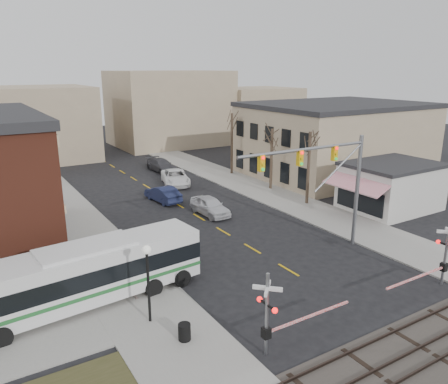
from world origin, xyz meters
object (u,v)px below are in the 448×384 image
Objects in this scene: car_b at (163,194)px; pedestrian_far at (102,265)px; rr_crossing_east at (441,255)px; trash_bin at (184,332)px; rr_crossing_west at (274,313)px; car_d at (162,165)px; transit_bus at (88,273)px; traffic_signal_mast at (330,172)px; car_a at (210,206)px; car_c at (175,177)px; street_lamp at (147,267)px; pedestrian_near at (135,284)px.

pedestrian_far is at bearing 47.09° from car_b.
rr_crossing_east reaches higher than trash_bin.
rr_crossing_west is 37.32m from car_d.
transit_bus is 6.57m from trash_bin.
trash_bin is at bearing -161.98° from traffic_signal_mast.
rr_crossing_west and rr_crossing_east have the same top height.
rr_crossing_east is at bearing 99.50° from car_b.
car_b is (-1.94, 5.75, -0.03)m from car_a.
traffic_signal_mast is 29.30m from car_d.
car_c is (1.86, 10.95, 0.01)m from car_a.
rr_crossing_east reaches higher than pedestrian_far.
car_a is (-4.98, 18.40, -1.17)m from rr_crossing_east.
street_lamp is at bearing 161.93° from rr_crossing_east.
rr_crossing_west is 24.58m from car_b.
car_c is at bearing 18.19° from pedestrian_far.
street_lamp reaches higher than pedestrian_far.
traffic_signal_mast is 18.34m from car_b.
rr_crossing_west is at bearing -102.23° from pedestrian_far.
street_lamp is 2.55× the size of pedestrian_near.
car_c is 3.01× the size of pedestrian_far.
car_c is at bearing 54.13° from transit_bus.
trash_bin is 0.50× the size of pedestrian_near.
car_a is at bearing -54.66° from pedestrian_near.
trash_bin is at bearing -71.59° from street_lamp.
car_a is (11.03, 13.17, -2.28)m from street_lamp.
traffic_signal_mast reaches higher than car_c.
traffic_signal_mast is 1.85× the size of rr_crossing_west.
traffic_signal_mast is at bearing -101.81° from pedestrian_near.
pedestrian_near is (-13.98, -28.16, 0.16)m from car_d.
transit_bus reaches higher than pedestrian_near.
street_lamp reaches higher than car_b.
trash_bin is (-3.12, 2.75, -1.44)m from rr_crossing_west.
transit_bus is 2.29× the size of rr_crossing_west.
rr_crossing_west is 1.20× the size of car_a.
car_a is (7.14, 18.25, -1.17)m from rr_crossing_west.
car_a is at bearing -104.40° from car_d.
traffic_signal_mast reaches higher than car_b.
rr_crossing_west is 6.91× the size of trash_bin.
rr_crossing_west is 1.06× the size of car_d.
rr_crossing_east reaches higher than car_b.
rr_crossing_west reaches higher than pedestrian_far.
car_b is at bearing 105.59° from traffic_signal_mast.
car_c reaches higher than car_d.
trash_bin is 0.17× the size of car_a.
rr_crossing_west is at bearing -110.29° from car_d.
rr_crossing_west reaches higher than transit_bus.
car_a is at bearing -82.61° from car_c.
car_d is 29.23m from pedestrian_far.
car_c is (3.80, 5.20, 0.04)m from car_b.
rr_crossing_east reaches higher than car_a.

